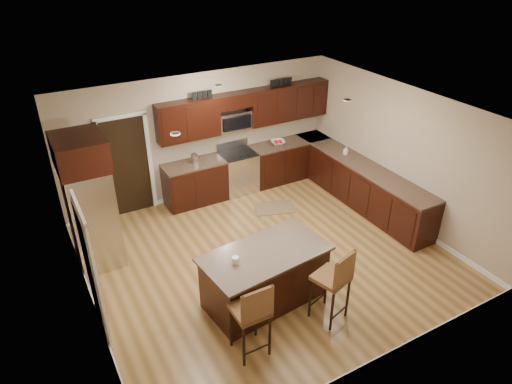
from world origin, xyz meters
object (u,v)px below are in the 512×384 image
island (265,278)px  stool_left (252,312)px  range (238,172)px  refrigerator (90,201)px  stool_right (335,279)px

island → stool_left: 1.15m
range → refrigerator: size_ratio=0.47×
island → stool_right: 1.13m
stool_left → refrigerator: size_ratio=0.52×
range → stool_left: 4.67m
island → refrigerator: size_ratio=0.86×
range → stool_right: (-0.60, -4.23, 0.30)m
island → refrigerator: 3.19m
island → range: bearing=63.4°
range → refrigerator: (-3.30, -1.04, 0.73)m
island → stool_right: bearing=-57.9°
range → refrigerator: refrigerator is taller
stool_left → stool_right: size_ratio=1.00×
island → stool_left: bearing=-134.9°
stool_left → stool_right: stool_right is taller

